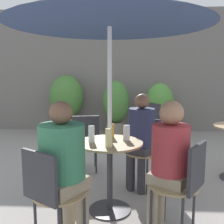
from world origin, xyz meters
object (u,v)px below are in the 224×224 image
object	(u,v)px
seated_person_2	(141,133)
beer_glass_1	(112,131)
cafe_table_near	(110,162)
bistro_chair_0	(50,189)
seated_person_1	(169,155)
seated_person_0	(64,161)
potted_plant_1	(116,105)
potted_plant_2	(159,107)
bistro_chair_4	(158,119)
bistro_chair_2	(146,145)
beer_glass_2	(91,134)
beer_glass_0	(126,133)
beer_glass_3	(109,138)
potted_plant_0	(67,99)
bistro_chair_3	(86,137)
umbrella	(110,12)
bistro_chair_1	(184,180)

from	to	relation	value
seated_person_2	beer_glass_1	xyz separation A→B (m)	(-0.34, -0.36, 0.10)
cafe_table_near	bistro_chair_0	size ratio (longest dim) A/B	0.87
seated_person_1	seated_person_0	bearing A→B (deg)	-45.10
seated_person_2	potted_plant_1	size ratio (longest dim) A/B	0.93
potted_plant_1	potted_plant_2	world-z (taller)	potted_plant_1
bistro_chair_4	bistro_chair_0	bearing A→B (deg)	129.88
seated_person_0	seated_person_2	bearing A→B (deg)	-90.00
bistro_chair_4	seated_person_1	bearing A→B (deg)	145.08
bistro_chair_2	beer_glass_2	bearing A→B (deg)	-99.09
bistro_chair_0	beer_glass_0	bearing A→B (deg)	-96.17
cafe_table_near	beer_glass_2	bearing A→B (deg)	-174.07
cafe_table_near	seated_person_1	world-z (taller)	seated_person_1
beer_glass_3	potted_plant_2	xyz separation A→B (m)	(0.92, 3.66, -0.16)
cafe_table_near	seated_person_0	size ratio (longest dim) A/B	0.61
potted_plant_1	potted_plant_0	bearing A→B (deg)	172.89
beer_glass_0	potted_plant_0	world-z (taller)	potted_plant_0
seated_person_2	beer_glass_3	bearing A→B (deg)	-82.78
bistro_chair_3	umbrella	world-z (taller)	umbrella
beer_glass_2	beer_glass_3	distance (m)	0.25
seated_person_2	potted_plant_2	xyz separation A→B (m)	(0.58, 2.93, -0.04)
bistro_chair_2	seated_person_2	size ratio (longest dim) A/B	0.72
bistro_chair_0	bistro_chair_1	distance (m)	1.12
seated_person_2	cafe_table_near	bearing A→B (deg)	-90.00
beer_glass_2	potted_plant_0	world-z (taller)	potted_plant_0
bistro_chair_1	potted_plant_2	size ratio (longest dim) A/B	0.70
seated_person_0	beer_glass_2	size ratio (longest dim) A/B	7.18
cafe_table_near	seated_person_0	distance (m)	0.67
bistro_chair_3	seated_person_2	bearing A→B (deg)	135.99
beer_glass_1	seated_person_0	bearing A→B (deg)	-115.96
seated_person_1	bistro_chair_4	bearing A→B (deg)	-152.55
seated_person_1	cafe_table_near	bearing A→B (deg)	-90.00
cafe_table_near	seated_person_1	distance (m)	0.67
cafe_table_near	bistro_chair_3	size ratio (longest dim) A/B	0.87
bistro_chair_3	beer_glass_0	bearing A→B (deg)	110.67
potted_plant_1	potted_plant_2	bearing A→B (deg)	1.13
bistro_chair_4	beer_glass_3	xyz separation A→B (m)	(-0.81, -2.86, 0.30)
potted_plant_2	seated_person_1	bearing A→B (deg)	-95.72
seated_person_0	cafe_table_near	bearing A→B (deg)	-90.00
seated_person_2	beer_glass_0	size ratio (longest dim) A/B	7.47
bistro_chair_3	beer_glass_3	world-z (taller)	beer_glass_3
cafe_table_near	beer_glass_1	bearing A→B (deg)	87.39
potted_plant_1	seated_person_2	bearing A→B (deg)	-81.55
cafe_table_near	beer_glass_1	xyz separation A→B (m)	(0.01, 0.18, 0.29)
seated_person_1	seated_person_2	xyz separation A→B (m)	(-0.20, 0.89, -0.01)
seated_person_1	potted_plant_0	size ratio (longest dim) A/B	0.86
beer_glass_3	potted_plant_2	size ratio (longest dim) A/B	0.14
potted_plant_0	bistro_chair_4	bearing A→B (deg)	-23.99
bistro_chair_1	beer_glass_2	xyz separation A→B (m)	(-0.85, 0.41, 0.30)
seated_person_0	beer_glass_2	bearing A→B (deg)	-74.57
beer_glass_3	potted_plant_1	world-z (taller)	potted_plant_1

